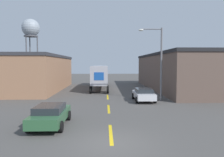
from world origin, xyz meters
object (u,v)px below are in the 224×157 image
parked_car_left_near (50,115)px  water_tower (31,29)px  semi_truck (100,75)px  parked_car_right_mid (144,94)px  street_lamp (158,59)px

parked_car_left_near → water_tower: 46.25m
parked_car_left_near → water_tower: water_tower is taller
semi_truck → parked_car_left_near: 22.13m
parked_car_right_mid → water_tower: bearing=124.9°
water_tower → parked_car_right_mid: bearing=-55.1°
semi_truck → parked_car_right_mid: semi_truck is taller
street_lamp → parked_car_right_mid: bearing=-179.3°
semi_truck → parked_car_left_near: bearing=-97.2°
semi_truck → street_lamp: (6.57, -12.55, 2.32)m
parked_car_right_mid → semi_truck: bearing=111.6°
parked_car_left_near → water_tower: (-15.06, 42.03, 12.06)m
parked_car_right_mid → parked_car_left_near: bearing=-129.5°
water_tower → semi_truck: bearing=-48.5°
semi_truck → parked_car_left_near: semi_truck is taller
semi_truck → parked_car_right_mid: 13.61m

